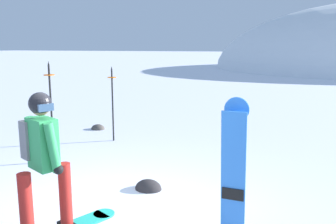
{
  "coord_description": "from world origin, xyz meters",
  "views": [
    {
      "loc": [
        2.22,
        -3.53,
        2.2
      ],
      "look_at": [
        -0.21,
        2.51,
        1.0
      ],
      "focal_mm": 37.98,
      "sensor_mm": 36.0,
      "label": 1
    }
  ],
  "objects_px": {
    "piste_marker_near": "(51,105)",
    "rock_dark": "(148,189)",
    "rock_mid": "(98,129)",
    "spare_snowboard": "(234,168)",
    "snowboarder_main": "(43,161)",
    "piste_marker_far": "(112,99)"
  },
  "relations": [
    {
      "from": "piste_marker_near",
      "to": "rock_dark",
      "type": "relative_size",
      "value": 4.56
    },
    {
      "from": "rock_dark",
      "to": "rock_mid",
      "type": "relative_size",
      "value": 1.12
    },
    {
      "from": "rock_mid",
      "to": "spare_snowboard",
      "type": "bearing_deg",
      "value": -42.53
    },
    {
      "from": "snowboarder_main",
      "to": "rock_mid",
      "type": "relative_size",
      "value": 4.5
    },
    {
      "from": "piste_marker_far",
      "to": "spare_snowboard",
      "type": "bearing_deg",
      "value": -42.94
    },
    {
      "from": "spare_snowboard",
      "to": "rock_dark",
      "type": "distance_m",
      "value": 1.96
    },
    {
      "from": "snowboarder_main",
      "to": "piste_marker_near",
      "type": "xyz_separation_m",
      "value": [
        -1.75,
        2.26,
        0.19
      ]
    },
    {
      "from": "piste_marker_near",
      "to": "snowboarder_main",
      "type": "bearing_deg",
      "value": -52.19
    },
    {
      "from": "snowboarder_main",
      "to": "piste_marker_far",
      "type": "relative_size",
      "value": 0.97
    },
    {
      "from": "spare_snowboard",
      "to": "rock_mid",
      "type": "xyz_separation_m",
      "value": [
        -4.51,
        4.13,
        -0.84
      ]
    },
    {
      "from": "snowboarder_main",
      "to": "spare_snowboard",
      "type": "relative_size",
      "value": 1.04
    },
    {
      "from": "spare_snowboard",
      "to": "piste_marker_near",
      "type": "distance_m",
      "value": 4.05
    },
    {
      "from": "snowboarder_main",
      "to": "rock_mid",
      "type": "bearing_deg",
      "value": 116.77
    },
    {
      "from": "piste_marker_far",
      "to": "rock_mid",
      "type": "xyz_separation_m",
      "value": [
        -1.0,
        0.87,
        -1.01
      ]
    },
    {
      "from": "piste_marker_near",
      "to": "rock_mid",
      "type": "relative_size",
      "value": 5.09
    },
    {
      "from": "rock_dark",
      "to": "rock_mid",
      "type": "height_order",
      "value": "rock_dark"
    },
    {
      "from": "piste_marker_far",
      "to": "rock_dark",
      "type": "relative_size",
      "value": 4.13
    },
    {
      "from": "rock_dark",
      "to": "rock_mid",
      "type": "bearing_deg",
      "value": 133.02
    },
    {
      "from": "snowboarder_main",
      "to": "spare_snowboard",
      "type": "distance_m",
      "value": 2.17
    },
    {
      "from": "snowboarder_main",
      "to": "rock_dark",
      "type": "distance_m",
      "value": 2.01
    },
    {
      "from": "piste_marker_far",
      "to": "rock_mid",
      "type": "distance_m",
      "value": 1.66
    },
    {
      "from": "spare_snowboard",
      "to": "rock_dark",
      "type": "bearing_deg",
      "value": 148.57
    }
  ]
}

